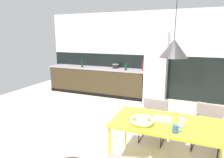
% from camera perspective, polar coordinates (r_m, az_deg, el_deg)
% --- Properties ---
extents(ground_plane, '(9.08, 9.08, 0.00)m').
position_cam_1_polar(ground_plane, '(3.80, -0.16, -18.07)').
color(ground_plane, beige).
extents(back_wall_splashback_dark, '(6.99, 0.12, 1.34)m').
position_cam_1_polar(back_wall_splashback_dark, '(6.40, 10.38, 0.91)').
color(back_wall_splashback_dark, black).
rests_on(back_wall_splashback_dark, ground).
extents(back_wall_panel_upper, '(6.99, 0.12, 1.34)m').
position_cam_1_polar(back_wall_panel_upper, '(6.28, 10.87, 13.02)').
color(back_wall_panel_upper, silver).
rests_on(back_wall_panel_upper, back_wall_splashback_dark).
extents(kitchen_counter, '(3.36, 0.63, 0.90)m').
position_cam_1_polar(kitchen_counter, '(6.65, -4.64, -0.45)').
color(kitchen_counter, '#392D1B').
rests_on(kitchen_counter, ground).
extents(refrigerator_column, '(0.63, 0.60, 2.07)m').
position_cam_1_polar(refrigerator_column, '(5.94, 12.82, 3.44)').
color(refrigerator_column, silver).
rests_on(refrigerator_column, ground).
extents(dining_table, '(1.56, 0.82, 0.75)m').
position_cam_1_polar(dining_table, '(2.90, 16.19, -13.05)').
color(dining_table, yellow).
rests_on(dining_table, ground).
extents(armchair_far_side, '(0.51, 0.49, 0.76)m').
position_cam_1_polar(armchair_far_side, '(3.80, 12.14, -10.28)').
color(armchair_far_side, gray).
rests_on(armchair_far_side, ground).
extents(armchair_near_window, '(0.56, 0.55, 0.77)m').
position_cam_1_polar(armchair_near_window, '(3.79, 26.49, -10.96)').
color(armchair_near_window, gray).
rests_on(armchair_near_window, ground).
extents(fruit_bowl, '(0.34, 0.34, 0.08)m').
position_cam_1_polar(fruit_bowl, '(2.74, 8.73, -11.93)').
color(fruit_bowl, silver).
rests_on(fruit_bowl, dining_table).
extents(open_book, '(0.25, 0.21, 0.02)m').
position_cam_1_polar(open_book, '(2.97, 14.59, -11.19)').
color(open_book, white).
rests_on(open_book, dining_table).
extents(mug_dark_espresso, '(0.12, 0.08, 0.10)m').
position_cam_1_polar(mug_dark_espresso, '(2.61, 18.16, -13.77)').
color(mug_dark_espresso, '#335B93').
rests_on(mug_dark_espresso, dining_table).
extents(mug_white_ceramic, '(0.12, 0.07, 0.10)m').
position_cam_1_polar(mug_white_ceramic, '(2.85, 19.78, -11.63)').
color(mug_white_ceramic, white).
rests_on(mug_white_ceramic, dining_table).
extents(cooking_pot, '(0.22, 0.22, 0.16)m').
position_cam_1_polar(cooking_pot, '(6.38, 1.07, 3.77)').
color(cooking_pot, black).
rests_on(cooking_pot, kitchen_counter).
extents(bottle_oil_tall, '(0.06, 0.06, 0.27)m').
position_cam_1_polar(bottle_oil_tall, '(5.98, 4.07, 3.53)').
color(bottle_oil_tall, '#0F3319').
rests_on(bottle_oil_tall, kitchen_counter).
extents(bottle_wine_green, '(0.06, 0.06, 0.28)m').
position_cam_1_polar(bottle_wine_green, '(6.68, -8.76, 4.45)').
color(bottle_wine_green, '#0F3319').
rests_on(bottle_wine_green, kitchen_counter).
extents(bottle_spice_small, '(0.07, 0.07, 0.31)m').
position_cam_1_polar(bottle_spice_small, '(6.04, 9.05, 3.66)').
color(bottle_spice_small, maroon).
rests_on(bottle_spice_small, kitchen_counter).
extents(pendant_lamp_over_table_near, '(0.37, 0.37, 0.98)m').
position_cam_1_polar(pendant_lamp_over_table_near, '(2.65, 17.63, 8.53)').
color(pendant_lamp_over_table_near, black).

